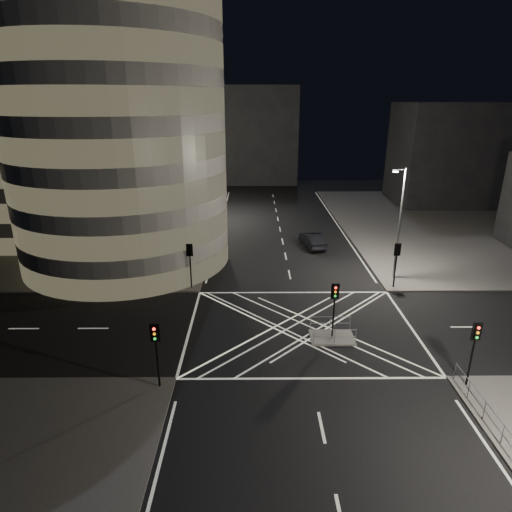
{
  "coord_description": "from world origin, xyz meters",
  "views": [
    {
      "loc": [
        -3.44,
        -27.22,
        15.53
      ],
      "look_at": [
        -3.19,
        6.94,
        3.0
      ],
      "focal_mm": 30.0,
      "sensor_mm": 36.0,
      "label": 1
    }
  ],
  "objects_px": {
    "central_island": "(332,338)",
    "traffic_signal_nl": "(156,344)",
    "traffic_signal_fl": "(190,258)",
    "traffic_signal_island": "(335,300)",
    "sedan": "(312,240)",
    "traffic_signal_fr": "(397,257)",
    "street_lamp_left_near": "(189,212)",
    "traffic_signal_nr": "(475,342)",
    "street_lamp_right_far": "(399,220)",
    "street_lamp_left_far": "(208,179)"
  },
  "relations": [
    {
      "from": "central_island",
      "to": "traffic_signal_nl",
      "type": "distance_m",
      "value": 12.36
    },
    {
      "from": "traffic_signal_fl",
      "to": "traffic_signal_island",
      "type": "bearing_deg",
      "value": -37.54
    },
    {
      "from": "traffic_signal_fl",
      "to": "traffic_signal_nl",
      "type": "height_order",
      "value": "same"
    },
    {
      "from": "traffic_signal_nl",
      "to": "sedan",
      "type": "bearing_deg",
      "value": 64.23
    },
    {
      "from": "traffic_signal_fr",
      "to": "street_lamp_left_near",
      "type": "bearing_deg",
      "value": 164.08
    },
    {
      "from": "traffic_signal_nl",
      "to": "traffic_signal_nr",
      "type": "xyz_separation_m",
      "value": [
        17.6,
        0.0,
        0.0
      ]
    },
    {
      "from": "traffic_signal_fl",
      "to": "traffic_signal_island",
      "type": "relative_size",
      "value": 1.0
    },
    {
      "from": "traffic_signal_fl",
      "to": "traffic_signal_nr",
      "type": "height_order",
      "value": "same"
    },
    {
      "from": "street_lamp_left_near",
      "to": "sedan",
      "type": "xyz_separation_m",
      "value": [
        12.6,
        5.98,
        -4.71
      ]
    },
    {
      "from": "central_island",
      "to": "traffic_signal_island",
      "type": "relative_size",
      "value": 0.75
    },
    {
      "from": "traffic_signal_fr",
      "to": "traffic_signal_nl",
      "type": "bearing_deg",
      "value": -142.31
    },
    {
      "from": "central_island",
      "to": "traffic_signal_fl",
      "type": "bearing_deg",
      "value": 142.46
    },
    {
      "from": "traffic_signal_fr",
      "to": "traffic_signal_island",
      "type": "relative_size",
      "value": 1.0
    },
    {
      "from": "traffic_signal_fl",
      "to": "sedan",
      "type": "xyz_separation_m",
      "value": [
        11.96,
        11.18,
        -2.09
      ]
    },
    {
      "from": "street_lamp_left_near",
      "to": "street_lamp_right_far",
      "type": "xyz_separation_m",
      "value": [
        18.87,
        -3.0,
        0.0
      ]
    },
    {
      "from": "traffic_signal_nr",
      "to": "street_lamp_right_far",
      "type": "relative_size",
      "value": 0.4
    },
    {
      "from": "street_lamp_right_far",
      "to": "street_lamp_left_far",
      "type": "bearing_deg",
      "value": 131.94
    },
    {
      "from": "street_lamp_left_far",
      "to": "traffic_signal_island",
      "type": "bearing_deg",
      "value": -70.05
    },
    {
      "from": "traffic_signal_fl",
      "to": "street_lamp_right_far",
      "type": "height_order",
      "value": "street_lamp_right_far"
    },
    {
      "from": "central_island",
      "to": "traffic_signal_nr",
      "type": "bearing_deg",
      "value": -37.93
    },
    {
      "from": "traffic_signal_island",
      "to": "traffic_signal_nl",
      "type": "bearing_deg",
      "value": -153.86
    },
    {
      "from": "traffic_signal_island",
      "to": "street_lamp_left_near",
      "type": "height_order",
      "value": "street_lamp_left_near"
    },
    {
      "from": "traffic_signal_nr",
      "to": "street_lamp_right_far",
      "type": "distance_m",
      "value": 16.03
    },
    {
      "from": "traffic_signal_island",
      "to": "sedan",
      "type": "bearing_deg",
      "value": 86.59
    },
    {
      "from": "traffic_signal_fl",
      "to": "street_lamp_left_far",
      "type": "bearing_deg",
      "value": 91.57
    },
    {
      "from": "street_lamp_left_far",
      "to": "traffic_signal_fl",
      "type": "bearing_deg",
      "value": -88.43
    },
    {
      "from": "central_island",
      "to": "traffic_signal_nl",
      "type": "bearing_deg",
      "value": -153.86
    },
    {
      "from": "street_lamp_right_far",
      "to": "sedan",
      "type": "relative_size",
      "value": 2.0
    },
    {
      "from": "central_island",
      "to": "traffic_signal_fr",
      "type": "distance_m",
      "value": 11.1
    },
    {
      "from": "sedan",
      "to": "traffic_signal_nl",
      "type": "bearing_deg",
      "value": 53.21
    },
    {
      "from": "traffic_signal_nl",
      "to": "street_lamp_left_near",
      "type": "distance_m",
      "value": 18.99
    },
    {
      "from": "traffic_signal_fl",
      "to": "street_lamp_right_far",
      "type": "distance_m",
      "value": 18.55
    },
    {
      "from": "traffic_signal_fl",
      "to": "traffic_signal_nr",
      "type": "bearing_deg",
      "value": -37.69
    },
    {
      "from": "central_island",
      "to": "street_lamp_right_far",
      "type": "relative_size",
      "value": 0.3
    },
    {
      "from": "traffic_signal_fr",
      "to": "sedan",
      "type": "height_order",
      "value": "traffic_signal_fr"
    },
    {
      "from": "central_island",
      "to": "street_lamp_left_near",
      "type": "bearing_deg",
      "value": 130.27
    },
    {
      "from": "central_island",
      "to": "traffic_signal_fr",
      "type": "height_order",
      "value": "traffic_signal_fr"
    },
    {
      "from": "traffic_signal_nr",
      "to": "traffic_signal_island",
      "type": "relative_size",
      "value": 1.0
    },
    {
      "from": "central_island",
      "to": "traffic_signal_nl",
      "type": "xyz_separation_m",
      "value": [
        -10.8,
        -5.3,
        2.84
      ]
    },
    {
      "from": "central_island",
      "to": "traffic_signal_fr",
      "type": "relative_size",
      "value": 0.75
    },
    {
      "from": "traffic_signal_nl",
      "to": "street_lamp_left_near",
      "type": "height_order",
      "value": "street_lamp_left_near"
    },
    {
      "from": "traffic_signal_fl",
      "to": "traffic_signal_nl",
      "type": "bearing_deg",
      "value": -90.0
    },
    {
      "from": "traffic_signal_island",
      "to": "street_lamp_left_far",
      "type": "xyz_separation_m",
      "value": [
        -11.44,
        31.5,
        2.63
      ]
    },
    {
      "from": "street_lamp_left_near",
      "to": "sedan",
      "type": "height_order",
      "value": "street_lamp_left_near"
    },
    {
      "from": "street_lamp_left_near",
      "to": "street_lamp_right_far",
      "type": "distance_m",
      "value": 19.11
    },
    {
      "from": "traffic_signal_nr",
      "to": "street_lamp_left_far",
      "type": "bearing_deg",
      "value": 116.36
    },
    {
      "from": "street_lamp_left_near",
      "to": "street_lamp_left_far",
      "type": "distance_m",
      "value": 18.0
    },
    {
      "from": "street_lamp_right_far",
      "to": "sedan",
      "type": "height_order",
      "value": "street_lamp_right_far"
    },
    {
      "from": "traffic_signal_fl",
      "to": "sedan",
      "type": "bearing_deg",
      "value": 43.07
    },
    {
      "from": "street_lamp_right_far",
      "to": "sedan",
      "type": "distance_m",
      "value": 11.93
    }
  ]
}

